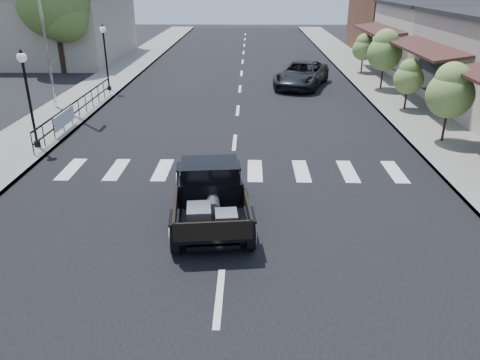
{
  "coord_description": "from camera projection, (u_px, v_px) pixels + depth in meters",
  "views": [
    {
      "loc": [
        0.6,
        -10.95,
        6.12
      ],
      "look_at": [
        0.35,
        0.91,
        1.0
      ],
      "focal_mm": 35.0,
      "sensor_mm": 36.0,
      "label": 1
    }
  ],
  "objects": [
    {
      "name": "banner",
      "position": [
        65.0,
        124.0,
        19.79
      ],
      "size": [
        0.04,
        2.2,
        0.6
      ],
      "primitive_type": null,
      "color": "silver",
      "rests_on": "sidewalk_left"
    },
    {
      "name": "small_tree_b",
      "position": [
        448.0,
        104.0,
        18.11
      ],
      "size": [
        1.8,
        1.8,
        3.0
      ],
      "primitive_type": null,
      "color": "olive",
      "rests_on": "sidewalk_right"
    },
    {
      "name": "lamp_post_c",
      "position": [
        106.0,
        58.0,
        26.54
      ],
      "size": [
        0.36,
        0.36,
        3.67
      ],
      "primitive_type": null,
      "color": "black",
      "rests_on": "sidewalk_left"
    },
    {
      "name": "small_tree_e",
      "position": [
        363.0,
        54.0,
        31.89
      ],
      "size": [
        1.48,
        1.48,
        2.47
      ],
      "primitive_type": null,
      "color": "olive",
      "rests_on": "sidewalk_right"
    },
    {
      "name": "small_tree_c",
      "position": [
        408.0,
        85.0,
        22.79
      ],
      "size": [
        1.42,
        1.42,
        2.37
      ],
      "primitive_type": null,
      "color": "olive",
      "rests_on": "sidewalk_right"
    },
    {
      "name": "big_tree_far",
      "position": [
        56.0,
        20.0,
        31.52
      ],
      "size": [
        4.84,
        4.84,
        7.11
      ],
      "primitive_type": null,
      "color": "#4E692D",
      "rests_on": "ground"
    },
    {
      "name": "lamp_post_b",
      "position": [
        29.0,
        100.0,
        17.36
      ],
      "size": [
        0.36,
        0.36,
        3.67
      ],
      "primitive_type": null,
      "color": "black",
      "rests_on": "sidewalk_left"
    },
    {
      "name": "road",
      "position": [
        239.0,
        97.0,
        26.25
      ],
      "size": [
        14.0,
        80.0,
        0.02
      ],
      "primitive_type": "cube",
      "color": "black",
      "rests_on": "ground"
    },
    {
      "name": "low_building_left",
      "position": [
        56.0,
        28.0,
        37.49
      ],
      "size": [
        10.0,
        12.0,
        5.0
      ],
      "primitive_type": "cube",
      "color": "#ACA290",
      "rests_on": "ground"
    },
    {
      "name": "railing",
      "position": [
        79.0,
        108.0,
        21.55
      ],
      "size": [
        0.08,
        10.0,
        1.0
      ],
      "primitive_type": null,
      "color": "black",
      "rests_on": "sidewalk_left"
    },
    {
      "name": "sidewalk_right",
      "position": [
        391.0,
        96.0,
        26.06
      ],
      "size": [
        3.0,
        80.0,
        0.15
      ],
      "primitive_type": "cube",
      "color": "gray",
      "rests_on": "ground"
    },
    {
      "name": "second_car",
      "position": [
        302.0,
        75.0,
        28.4
      ],
      "size": [
        4.11,
        5.91,
        1.5
      ],
      "primitive_type": "imported",
      "rotation": [
        0.0,
        0.0,
        -0.33
      ],
      "color": "black",
      "rests_on": "ground"
    },
    {
      "name": "road_markings",
      "position": [
        237.0,
        122.0,
        21.67
      ],
      "size": [
        12.0,
        60.0,
        0.06
      ],
      "primitive_type": null,
      "color": "silver",
      "rests_on": "ground"
    },
    {
      "name": "sidewalk_left",
      "position": [
        89.0,
        95.0,
        26.39
      ],
      "size": [
        3.0,
        80.0,
        0.15
      ],
      "primitive_type": "cube",
      "color": "gray",
      "rests_on": "ground"
    },
    {
      "name": "ground",
      "position": [
        226.0,
        228.0,
        12.49
      ],
      "size": [
        120.0,
        120.0,
        0.0
      ],
      "primitive_type": "plane",
      "color": "black",
      "rests_on": "ground"
    },
    {
      "name": "far_building_right",
      "position": [
        424.0,
        12.0,
        40.17
      ],
      "size": [
        11.0,
        10.0,
        7.0
      ],
      "primitive_type": "cube",
      "color": "brown",
      "rests_on": "ground"
    },
    {
      "name": "hotrod_pickup",
      "position": [
        210.0,
        192.0,
        12.63
      ],
      "size": [
        2.7,
        4.93,
        1.64
      ],
      "primitive_type": null,
      "rotation": [
        0.0,
        0.0,
        0.11
      ],
      "color": "black",
      "rests_on": "ground"
    },
    {
      "name": "small_tree_d",
      "position": [
        384.0,
        60.0,
        26.9
      ],
      "size": [
        1.96,
        1.96,
        3.26
      ],
      "primitive_type": null,
      "color": "olive",
      "rests_on": "sidewalk_right"
    },
    {
      "name": "storefront_far",
      "position": [
        464.0,
        41.0,
        31.49
      ],
      "size": [
        10.0,
        9.0,
        4.5
      ],
      "primitive_type": "cube",
      "color": "beige",
      "rests_on": "ground"
    }
  ]
}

